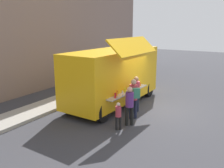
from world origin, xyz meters
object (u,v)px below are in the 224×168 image
Objects in this scene: customer_front_ordering at (136,91)px; customer_rear_waiting at (129,103)px; food_truck_main at (114,75)px; trash_bin at (117,75)px; customer_mid_with_backpack at (134,95)px; child_near_queue at (118,114)px.

customer_front_ordering reaches higher than customer_rear_waiting.
food_truck_main is 6.01× the size of trash_bin.
trash_bin is 7.88m from customer_rear_waiting.
customer_front_ordering is 0.92m from customer_mid_with_backpack.
customer_front_ordering reaches higher than trash_bin.
customer_mid_with_backpack is at bearing -124.47° from food_truck_main.
customer_front_ordering is 1.52× the size of child_near_queue.
customer_mid_with_backpack is (-0.86, -0.31, 0.06)m from customer_front_ordering.
child_near_queue is at bearing -149.98° from trash_bin.
trash_bin is at bearing -19.90° from customer_front_ordering.
customer_front_ordering is (-4.95, -3.85, 0.53)m from trash_bin.
food_truck_main is 5.12m from trash_bin.
food_truck_main is at bearing -152.41° from trash_bin.
customer_rear_waiting reaches higher than trash_bin.
customer_front_ordering is 0.97× the size of customer_mid_with_backpack.
trash_bin is 0.62× the size of customer_rear_waiting.
customer_rear_waiting is (-0.75, -0.17, -0.11)m from customer_mid_with_backpack.
customer_mid_with_backpack is at bearing -144.45° from trash_bin.
child_near_queue is at bearing 130.37° from customer_mid_with_backpack.
food_truck_main is 3.71× the size of customer_rear_waiting.
food_truck_main is 2.34m from customer_mid_with_backpack.
food_truck_main reaches higher than customer_front_ordering.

